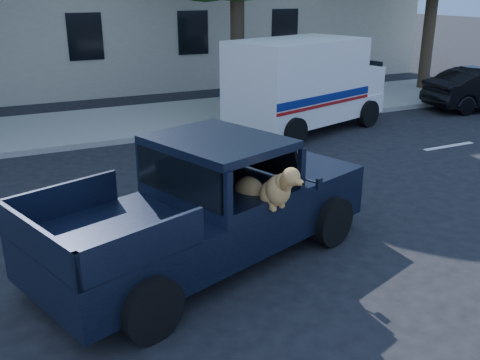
% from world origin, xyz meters
% --- Properties ---
extents(ground, '(120.00, 120.00, 0.00)m').
position_xyz_m(ground, '(0.00, 0.00, 0.00)').
color(ground, black).
rests_on(ground, ground).
extents(far_sidewalk, '(60.00, 4.00, 0.15)m').
position_xyz_m(far_sidewalk, '(0.00, 9.20, 0.07)').
color(far_sidewalk, gray).
rests_on(far_sidewalk, ground).
extents(lane_stripes, '(21.60, 0.14, 0.01)m').
position_xyz_m(lane_stripes, '(2.00, 3.40, 0.01)').
color(lane_stripes, silver).
rests_on(lane_stripes, ground).
extents(pickup_truck, '(5.43, 3.48, 1.81)m').
position_xyz_m(pickup_truck, '(0.10, 0.49, 0.61)').
color(pickup_truck, black).
rests_on(pickup_truck, ground).
extents(mail_truck, '(4.99, 3.41, 2.51)m').
position_xyz_m(mail_truck, '(5.56, 6.50, 1.10)').
color(mail_truck, silver).
rests_on(mail_truck, ground).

